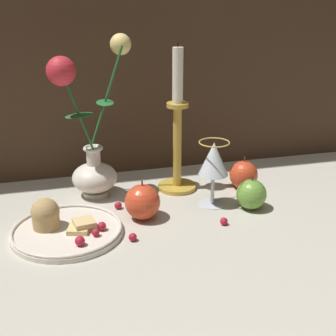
# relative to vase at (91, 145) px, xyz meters

# --- Properties ---
(ground_plane) EXTENTS (2.40, 2.40, 0.00)m
(ground_plane) POSITION_rel_vase_xyz_m (0.11, -0.10, -0.13)
(ground_plane) COLOR #B7B2A3
(ground_plane) RESTS_ON ground
(vase) EXTENTS (0.19, 0.11, 0.37)m
(vase) POSITION_rel_vase_xyz_m (0.00, 0.00, 0.00)
(vase) COLOR silver
(vase) RESTS_ON ground_plane
(plate_with_pastries) EXTENTS (0.22, 0.22, 0.07)m
(plate_with_pastries) POSITION_rel_vase_xyz_m (-0.08, -0.17, -0.11)
(plate_with_pastries) COLOR silver
(plate_with_pastries) RESTS_ON ground_plane
(wine_glass) EXTENTS (0.07, 0.07, 0.15)m
(wine_glass) POSITION_rel_vase_xyz_m (0.26, -0.12, -0.02)
(wine_glass) COLOR silver
(wine_glass) RESTS_ON ground_plane
(candlestick) EXTENTS (0.09, 0.09, 0.35)m
(candlestick) POSITION_rel_vase_xyz_m (0.20, -0.01, 0.01)
(candlestick) COLOR gold
(candlestick) RESTS_ON ground_plane
(apple_beside_vase) EXTENTS (0.07, 0.07, 0.08)m
(apple_beside_vase) POSITION_rel_vase_xyz_m (0.36, -0.05, -0.09)
(apple_beside_vase) COLOR #D14223
(apple_beside_vase) RESTS_ON ground_plane
(apple_near_glass) EXTENTS (0.07, 0.07, 0.08)m
(apple_near_glass) POSITION_rel_vase_xyz_m (0.33, -0.16, -0.09)
(apple_near_glass) COLOR #669938
(apple_near_glass) RESTS_ON ground_plane
(apple_at_table_edge) EXTENTS (0.08, 0.08, 0.09)m
(apple_at_table_edge) POSITION_rel_vase_xyz_m (0.09, -0.15, -0.09)
(apple_at_table_edge) COLOR #D14223
(apple_at_table_edge) RESTS_ON ground_plane
(berry_near_plate) EXTENTS (0.02, 0.02, 0.02)m
(berry_near_plate) POSITION_rel_vase_xyz_m (0.25, -0.22, -0.12)
(berry_near_plate) COLOR #AD192D
(berry_near_plate) RESTS_ON ground_plane
(berry_front_center) EXTENTS (0.02, 0.02, 0.02)m
(berry_front_center) POSITION_rel_vase_xyz_m (0.05, -0.09, -0.12)
(berry_front_center) COLOR #AD192D
(berry_front_center) RESTS_ON ground_plane
(berry_by_glass_stem) EXTENTS (0.02, 0.02, 0.02)m
(berry_by_glass_stem) POSITION_rel_vase_xyz_m (0.05, -0.24, -0.12)
(berry_by_glass_stem) COLOR #AD192D
(berry_by_glass_stem) RESTS_ON ground_plane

